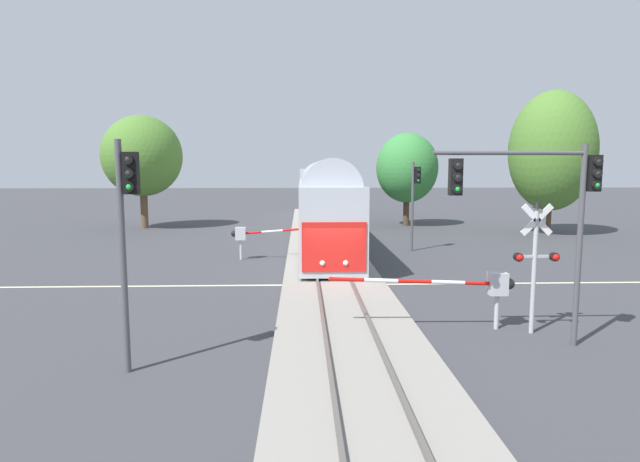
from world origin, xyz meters
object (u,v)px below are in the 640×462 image
at_px(crossing_signal_mast, 536,253).
at_px(crossing_gate_near, 477,285).
at_px(commuter_train, 319,197).
at_px(pine_left_background, 142,156).
at_px(crossing_gate_far, 255,234).
at_px(maple_right_background, 552,151).
at_px(traffic_signal_near_right, 541,195).
at_px(elm_centre_background, 407,168).
at_px(traffic_signal_near_left, 126,219).
at_px(traffic_signal_far_side, 415,191).

bearing_deg(crossing_signal_mast, crossing_gate_near, 163.03).
bearing_deg(commuter_train, pine_left_background, 165.57).
bearing_deg(crossing_gate_near, crossing_gate_far, 122.11).
bearing_deg(maple_right_background, crossing_gate_far, -154.35).
height_order(traffic_signal_near_right, elm_centre_background, elm_centre_background).
xyz_separation_m(traffic_signal_near_right, elm_centre_background, (2.57, 31.03, 0.73)).
xyz_separation_m(crossing_gate_far, traffic_signal_near_right, (9.16, -14.48, 2.85)).
bearing_deg(crossing_gate_far, traffic_signal_near_left, -95.79).
xyz_separation_m(traffic_signal_far_side, pine_left_background, (-20.06, 12.87, 2.38)).
bearing_deg(commuter_train, traffic_signal_near_right, -78.83).
bearing_deg(commuter_train, elm_centre_background, 31.41).
height_order(crossing_signal_mast, traffic_signal_near_right, traffic_signal_near_right).
bearing_deg(crossing_gate_near, commuter_train, 99.42).
xyz_separation_m(crossing_signal_mast, crossing_gate_far, (-9.63, 13.32, -1.04)).
bearing_deg(commuter_train, traffic_signal_far_side, -59.04).
bearing_deg(elm_centre_background, traffic_signal_far_side, -99.40).
height_order(crossing_gate_far, elm_centre_background, elm_centre_background).
bearing_deg(elm_centre_background, traffic_signal_near_left, -112.32).
xyz_separation_m(crossing_signal_mast, elm_centre_background, (2.10, 29.87, 2.55)).
distance_m(traffic_signal_far_side, elm_centre_background, 14.12).
bearing_deg(elm_centre_background, pine_left_background, -177.47).
relative_size(crossing_gate_far, pine_left_background, 0.68).
xyz_separation_m(traffic_signal_far_side, elm_centre_background, (2.30, 13.86, 1.41)).
bearing_deg(crossing_gate_far, elm_centre_background, 54.66).
bearing_deg(crossing_gate_far, traffic_signal_far_side, 15.91).
bearing_deg(crossing_gate_far, commuter_train, 71.43).
relative_size(crossing_gate_near, traffic_signal_far_side, 1.08).
xyz_separation_m(crossing_signal_mast, traffic_signal_far_side, (-0.19, 16.01, 1.14)).
xyz_separation_m(traffic_signal_near_left, traffic_signal_near_right, (10.78, 1.50, 0.47)).
relative_size(crossing_gate_near, maple_right_background, 0.54).
relative_size(crossing_signal_mast, pine_left_background, 0.44).
bearing_deg(traffic_signal_far_side, traffic_signal_near_right, -90.92).
bearing_deg(commuter_train, maple_right_background, -5.02).
bearing_deg(maple_right_background, crossing_signal_mast, -116.51).
height_order(crossing_gate_far, traffic_signal_near_right, traffic_signal_near_right).
relative_size(commuter_train, crossing_gate_far, 6.27).
relative_size(commuter_train, maple_right_background, 3.71).
bearing_deg(crossing_signal_mast, traffic_signal_near_right, -112.09).
distance_m(crossing_gate_far, traffic_signal_far_side, 10.05).
height_order(traffic_signal_far_side, traffic_signal_near_right, traffic_signal_near_right).
relative_size(crossing_signal_mast, traffic_signal_near_right, 0.72).
relative_size(crossing_gate_near, crossing_signal_mast, 1.43).
relative_size(traffic_signal_far_side, elm_centre_background, 0.67).
bearing_deg(commuter_train, crossing_signal_mast, -77.30).
bearing_deg(traffic_signal_far_side, maple_right_background, 32.38).
xyz_separation_m(elm_centre_background, pine_left_background, (-22.35, -0.99, 0.97)).
distance_m(crossing_gate_far, traffic_signal_near_right, 17.37).
height_order(traffic_signal_near_left, traffic_signal_near_right, traffic_signal_near_left).
relative_size(crossing_signal_mast, maple_right_background, 0.38).
height_order(crossing_gate_far, maple_right_background, maple_right_background).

